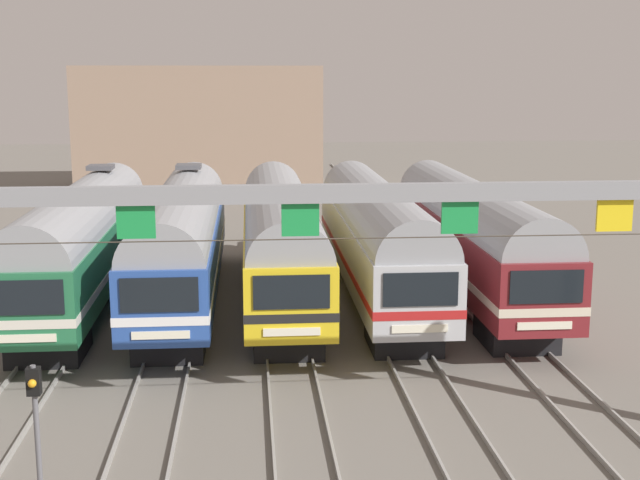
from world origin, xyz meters
The scene contains 10 objects.
ground_plane centered at (0.00, 0.00, 0.00)m, with size 160.00×160.00×0.00m, color slate.
track_bed centered at (0.00, 17.00, 0.07)m, with size 16.96×70.00×0.15m.
commuter_train_green centered at (-7.73, 0.00, 2.69)m, with size 2.88×18.06×5.05m.
commuter_train_blue centered at (-3.86, 0.00, 2.69)m, with size 2.88×18.06×5.05m.
commuter_train_yellow centered at (0.00, -0.01, 2.69)m, with size 2.88×18.06×4.77m.
commuter_train_stainless centered at (3.86, -0.01, 2.69)m, with size 2.88×18.06×4.77m.
commuter_train_maroon centered at (7.73, -0.01, 2.69)m, with size 2.88×18.06×4.77m.
catenary_gantry centered at (0.00, -13.50, 5.22)m, with size 20.70×0.44×6.97m.
yard_signal_mast centered at (-5.80, -16.04, 2.12)m, with size 0.28×0.35×3.03m.
maintenance_building centered at (-4.85, 35.51, 4.77)m, with size 18.44×10.00×9.54m, color gray.
Camera 1 is at (-1.22, -33.81, 9.08)m, focal length 48.65 mm.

